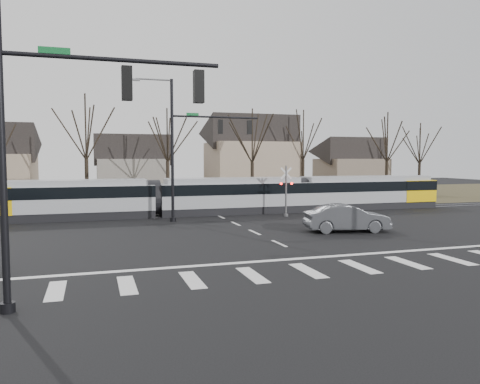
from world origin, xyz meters
name	(u,v)px	position (x,y,z in m)	size (l,w,h in m)	color
ground	(294,251)	(0.00, 0.00, 0.00)	(140.00, 140.00, 0.00)	black
grass_verge	(180,198)	(0.00, 32.00, 0.01)	(140.00, 28.00, 0.01)	#38331E
crosswalk	(334,268)	(0.00, -4.00, 0.01)	(27.00, 2.60, 0.01)	silver
stop_line	(311,258)	(0.00, -1.80, 0.01)	(28.00, 0.35, 0.01)	silver
lane_dashes	(214,214)	(0.00, 16.00, 0.01)	(0.18, 30.00, 0.01)	silver
rail_pair	(215,214)	(0.00, 15.80, 0.03)	(90.00, 1.52, 0.06)	#59595E
tram	(231,194)	(1.42, 16.00, 1.61)	(39.01, 2.90, 2.96)	gray
sedan	(347,218)	(5.58, 4.54, 0.86)	(5.47, 2.80, 1.72)	#424448
signal_pole_near_left	(60,121)	(-10.41, -6.00, 5.70)	(9.28, 0.44, 10.20)	black
signal_pole_far	(194,143)	(-2.41, 12.50, 5.70)	(9.28, 0.44, 10.20)	black
rail_crossing_signal	(286,193)	(5.00, 12.79, 1.89)	(1.08, 0.36, 4.00)	#59595B
tree_row	(209,154)	(2.00, 26.00, 5.00)	(59.20, 7.20, 10.00)	black
house_b	(132,163)	(-5.00, 36.00, 3.97)	(8.64, 7.56, 7.65)	slate
house_c	(251,153)	(9.00, 33.00, 5.23)	(10.80, 8.64, 10.10)	gray
house_d	(351,163)	(24.00, 35.00, 3.97)	(8.64, 7.56, 7.65)	#66584B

